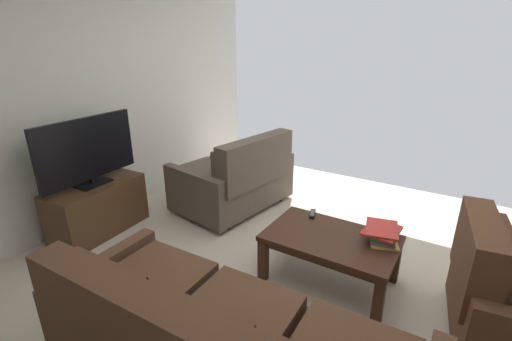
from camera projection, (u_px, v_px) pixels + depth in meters
ground_plane at (304, 280)px, 2.91m from camera, size 4.95×5.03×0.01m
wall_right at (96, 99)px, 3.69m from camera, size 0.12×5.03×2.59m
loveseat_near at (236, 178)px, 4.08m from camera, size 1.07×1.39×0.90m
coffee_table at (331, 243)px, 2.79m from camera, size 1.01×0.64×0.42m
tv_stand at (98, 208)px, 3.57m from camera, size 0.50×0.97×0.53m
flat_tv at (88, 151)px, 3.36m from camera, size 0.22×1.05×0.67m
book_stack at (383, 234)px, 2.68m from camera, size 0.31×0.35×0.11m
tv_remote at (312, 214)px, 3.10m from camera, size 0.09×0.17×0.02m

